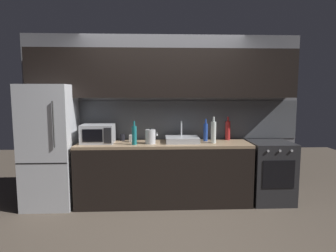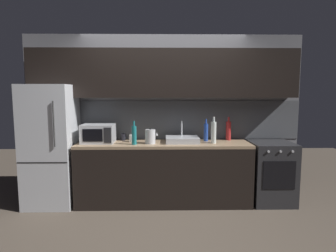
{
  "view_description": "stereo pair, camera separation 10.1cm",
  "coord_description": "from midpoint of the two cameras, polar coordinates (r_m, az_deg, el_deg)",
  "views": [
    {
      "loc": [
        -0.11,
        -3.19,
        1.63
      ],
      "look_at": [
        0.06,
        0.9,
        1.14
      ],
      "focal_mm": 30.6,
      "sensor_mm": 36.0,
      "label": 1
    },
    {
      "loc": [
        -0.01,
        -3.2,
        1.63
      ],
      "look_at": [
        0.06,
        0.9,
        1.14
      ],
      "focal_mm": 30.6,
      "sensor_mm": 36.0,
      "label": 2
    }
  ],
  "objects": [
    {
      "name": "ground_plane",
      "position": [
        3.58,
        0.07,
        -20.27
      ],
      "size": [
        10.0,
        10.0,
        0.0
      ],
      "primitive_type": "plane",
      "color": "#4C4238"
    },
    {
      "name": "back_wall",
      "position": [
        4.39,
        -0.23,
        5.7
      ],
      "size": [
        4.23,
        0.44,
        2.5
      ],
      "color": "slate",
      "rests_on": "ground"
    },
    {
      "name": "counter_run",
      "position": [
        4.26,
        -0.16,
        -9.32
      ],
      "size": [
        2.49,
        0.6,
        0.9
      ],
      "color": "black",
      "rests_on": "ground"
    },
    {
      "name": "refrigerator",
      "position": [
        4.45,
        -21.66,
        -3.6
      ],
      "size": [
        0.68,
        0.69,
        1.73
      ],
      "color": "#B7BABF",
      "rests_on": "ground"
    },
    {
      "name": "oven_range",
      "position": [
        4.57,
        20.42,
        -8.65
      ],
      "size": [
        0.6,
        0.62,
        0.9
      ],
      "color": "#232326",
      "rests_on": "ground"
    },
    {
      "name": "microwave",
      "position": [
        4.25,
        -13.05,
        -1.47
      ],
      "size": [
        0.46,
        0.35,
        0.27
      ],
      "color": "#A8AAAF",
      "rests_on": "counter_run"
    },
    {
      "name": "sink_basin",
      "position": [
        4.19,
        3.54,
        -2.71
      ],
      "size": [
        0.48,
        0.38,
        0.3
      ],
      "color": "#ADAFB5",
      "rests_on": "counter_run"
    },
    {
      "name": "kettle",
      "position": [
        4.08,
        -2.82,
        -2.11
      ],
      "size": [
        0.18,
        0.15,
        0.23
      ],
      "color": "#B7BABF",
      "rests_on": "counter_run"
    },
    {
      "name": "wine_bottle_red",
      "position": [
        4.48,
        12.58,
        -0.86
      ],
      "size": [
        0.08,
        0.08,
        0.36
      ],
      "color": "#A82323",
      "rests_on": "counter_run"
    },
    {
      "name": "wine_bottle_teal",
      "position": [
        4.02,
        -6.06,
        -1.77
      ],
      "size": [
        0.07,
        0.07,
        0.33
      ],
      "color": "#19666B",
      "rests_on": "counter_run"
    },
    {
      "name": "wine_bottle_blue",
      "position": [
        4.32,
        8.23,
        -1.2
      ],
      "size": [
        0.06,
        0.06,
        0.33
      ],
      "color": "#234299",
      "rests_on": "counter_run"
    },
    {
      "name": "wine_bottle_clear",
      "position": [
        4.16,
        9.77,
        -1.21
      ],
      "size": [
        0.07,
        0.07,
        0.38
      ],
      "color": "silver",
      "rests_on": "counter_run"
    },
    {
      "name": "mug_white",
      "position": [
        4.25,
        -6.49,
        -2.46
      ],
      "size": [
        0.09,
        0.09,
        0.1
      ],
      "primitive_type": "cylinder",
      "color": "silver",
      "rests_on": "counter_run"
    },
    {
      "name": "mug_dark",
      "position": [
        4.4,
        -8.31,
        -2.21
      ],
      "size": [
        0.07,
        0.07,
        0.1
      ],
      "primitive_type": "cylinder",
      "color": "black",
      "rests_on": "counter_run"
    }
  ]
}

